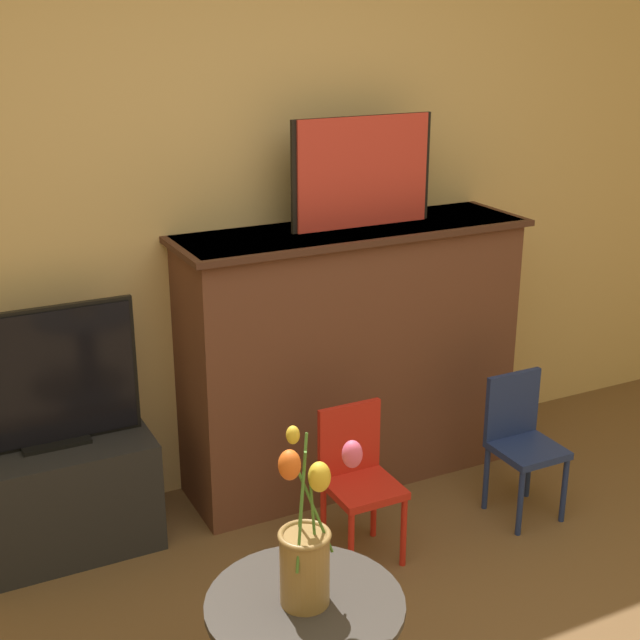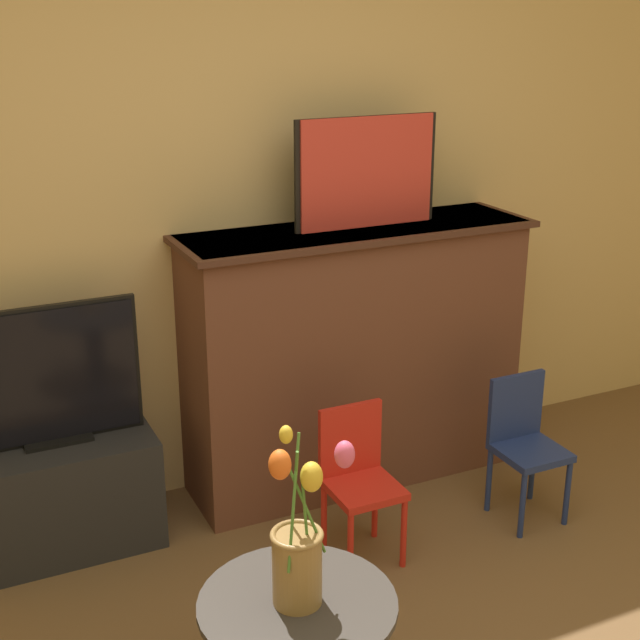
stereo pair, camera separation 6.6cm
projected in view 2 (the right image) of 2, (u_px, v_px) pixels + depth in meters
name	position (u px, v px, depth m)	size (l,w,h in m)	color
wall_back	(220.00, 182.00, 3.65)	(8.00, 0.06, 2.70)	tan
fireplace_mantel	(354.00, 353.00, 3.91)	(1.54, 0.46, 1.16)	brown
painting	(367.00, 172.00, 3.67)	(0.64, 0.03, 0.45)	black
tv_stand	(64.00, 493.00, 3.50)	(0.71, 0.41, 0.45)	#232326
tv_monitor	(51.00, 377.00, 3.34)	(0.67, 0.12, 0.55)	black
chair_red	(358.00, 474.00, 3.40)	(0.26, 0.26, 0.60)	red
chair_blue	(524.00, 439.00, 3.68)	(0.26, 0.26, 0.60)	navy
vase_tulips	(299.00, 548.00, 2.35)	(0.27, 0.24, 0.52)	olive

